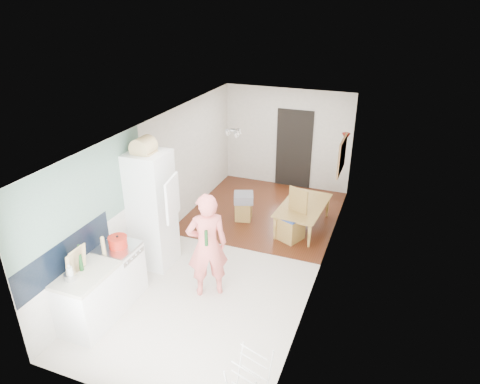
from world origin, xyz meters
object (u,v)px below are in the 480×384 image
Objects in this scene: dining_chair at (291,216)px; stool at (244,210)px; drying_rack at (249,384)px; person at (207,237)px; dining_table at (304,218)px.

dining_chair is 2.36× the size of stool.
dining_chair is 1.28m from stool.
person is at bearing 144.72° from drying_rack.
dining_chair reaches higher than dining_table.
person is 2.35m from dining_chair.
dining_table is at bearing 112.81° from drying_rack.
dining_chair is at bearing 115.72° from drying_rack.
dining_table is at bearing -142.99° from person.
person reaches higher than drying_rack.
person is 2.72m from stool.
stool is (-1.16, 0.43, -0.30)m from dining_chair.
stool is (-1.32, -0.11, -0.01)m from dining_table.
dining_table is at bearing 4.61° from stool.
stool is at bearing -176.48° from dining_chair.
drying_rack reaches higher than stool.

